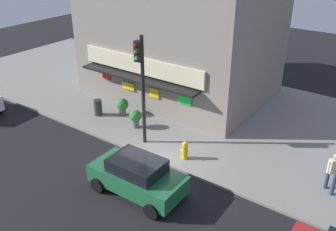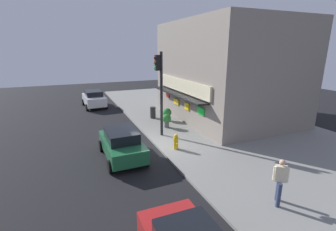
{
  "view_description": "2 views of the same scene",
  "coord_description": "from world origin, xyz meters",
  "px_view_note": "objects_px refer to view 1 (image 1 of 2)",
  "views": [
    {
      "loc": [
        8.79,
        -11.33,
        9.66
      ],
      "look_at": [
        -0.21,
        1.21,
        1.89
      ],
      "focal_mm": 39.16,
      "sensor_mm": 36.0,
      "label": 1
    },
    {
      "loc": [
        12.74,
        -4.57,
        5.77
      ],
      "look_at": [
        -1.37,
        1.39,
        1.47
      ],
      "focal_mm": 25.64,
      "sensor_mm": 36.0,
      "label": 2
    }
  ],
  "objects_px": {
    "traffic_light": "(141,78)",
    "potted_plant_by_doorway": "(122,105)",
    "pedestrian": "(333,171)",
    "fire_hydrant": "(185,150)",
    "parked_car_green": "(137,176)",
    "potted_plant_by_window": "(135,117)",
    "trash_can": "(98,107)"
  },
  "relations": [
    {
      "from": "potted_plant_by_doorway",
      "to": "traffic_light",
      "type": "bearing_deg",
      "value": -30.39
    },
    {
      "from": "potted_plant_by_window",
      "to": "trash_can",
      "type": "bearing_deg",
      "value": -177.62
    },
    {
      "from": "trash_can",
      "to": "fire_hydrant",
      "type": "bearing_deg",
      "value": -7.9
    },
    {
      "from": "parked_car_green",
      "to": "traffic_light",
      "type": "bearing_deg",
      "value": 125.53
    },
    {
      "from": "fire_hydrant",
      "to": "parked_car_green",
      "type": "bearing_deg",
      "value": -95.49
    },
    {
      "from": "pedestrian",
      "to": "potted_plant_by_window",
      "type": "relative_size",
      "value": 1.77
    },
    {
      "from": "potted_plant_by_window",
      "to": "potted_plant_by_doorway",
      "type": "bearing_deg",
      "value": 156.0
    },
    {
      "from": "potted_plant_by_doorway",
      "to": "parked_car_green",
      "type": "xyz_separation_m",
      "value": [
        5.14,
        -4.8,
        0.09
      ]
    },
    {
      "from": "potted_plant_by_window",
      "to": "parked_car_green",
      "type": "xyz_separation_m",
      "value": [
        3.57,
        -4.1,
        0.08
      ]
    },
    {
      "from": "traffic_light",
      "to": "potted_plant_by_window",
      "type": "height_order",
      "value": "traffic_light"
    },
    {
      "from": "traffic_light",
      "to": "fire_hydrant",
      "type": "bearing_deg",
      "value": 0.02
    },
    {
      "from": "trash_can",
      "to": "traffic_light",
      "type": "bearing_deg",
      "value": -12.57
    },
    {
      "from": "fire_hydrant",
      "to": "potted_plant_by_window",
      "type": "height_order",
      "value": "potted_plant_by_window"
    },
    {
      "from": "fire_hydrant",
      "to": "trash_can",
      "type": "height_order",
      "value": "trash_can"
    },
    {
      "from": "traffic_light",
      "to": "potted_plant_by_doorway",
      "type": "distance_m",
      "value": 4.47
    },
    {
      "from": "traffic_light",
      "to": "fire_hydrant",
      "type": "distance_m",
      "value": 3.93
    },
    {
      "from": "potted_plant_by_window",
      "to": "parked_car_green",
      "type": "distance_m",
      "value": 5.43
    },
    {
      "from": "traffic_light",
      "to": "trash_can",
      "type": "height_order",
      "value": "traffic_light"
    },
    {
      "from": "traffic_light",
      "to": "pedestrian",
      "type": "distance_m",
      "value": 9.07
    },
    {
      "from": "potted_plant_by_doorway",
      "to": "parked_car_green",
      "type": "height_order",
      "value": "parked_car_green"
    },
    {
      "from": "pedestrian",
      "to": "potted_plant_by_window",
      "type": "xyz_separation_m",
      "value": [
        -9.98,
        -0.38,
        -0.38
      ]
    },
    {
      "from": "potted_plant_by_doorway",
      "to": "parked_car_green",
      "type": "distance_m",
      "value": 7.03
    },
    {
      "from": "pedestrian",
      "to": "parked_car_green",
      "type": "xyz_separation_m",
      "value": [
        -6.42,
        -4.48,
        -0.29
      ]
    },
    {
      "from": "fire_hydrant",
      "to": "parked_car_green",
      "type": "height_order",
      "value": "parked_car_green"
    },
    {
      "from": "traffic_light",
      "to": "potted_plant_by_doorway",
      "type": "height_order",
      "value": "traffic_light"
    },
    {
      "from": "fire_hydrant",
      "to": "parked_car_green",
      "type": "distance_m",
      "value": 3.09
    },
    {
      "from": "potted_plant_by_window",
      "to": "parked_car_green",
      "type": "height_order",
      "value": "parked_car_green"
    },
    {
      "from": "traffic_light",
      "to": "fire_hydrant",
      "type": "height_order",
      "value": "traffic_light"
    },
    {
      "from": "pedestrian",
      "to": "potted_plant_by_doorway",
      "type": "bearing_deg",
      "value": 178.39
    },
    {
      "from": "fire_hydrant",
      "to": "potted_plant_by_window",
      "type": "bearing_deg",
      "value": 165.09
    },
    {
      "from": "potted_plant_by_doorway",
      "to": "trash_can",
      "type": "bearing_deg",
      "value": -144.75
    },
    {
      "from": "trash_can",
      "to": "potted_plant_by_window",
      "type": "relative_size",
      "value": 0.93
    }
  ]
}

